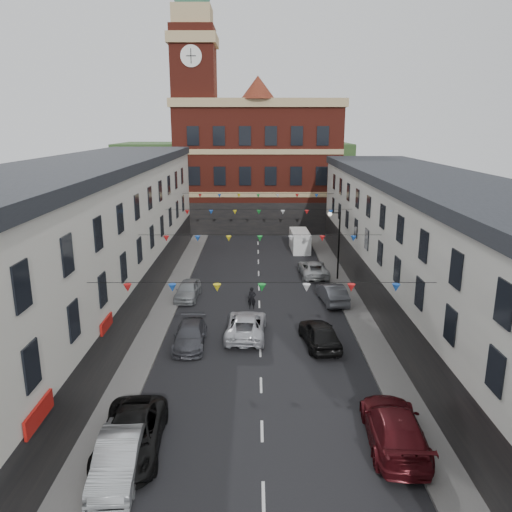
{
  "coord_description": "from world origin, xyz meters",
  "views": [
    {
      "loc": [
        -0.28,
        -27.17,
        12.98
      ],
      "look_at": [
        -0.25,
        6.7,
        4.09
      ],
      "focal_mm": 35.0,
      "sensor_mm": 36.0,
      "label": 1
    }
  ],
  "objects_px": {
    "car_left_c": "(131,435)",
    "car_right_c": "(394,427)",
    "car_right_d": "(320,334)",
    "car_right_e": "(332,293)",
    "car_left_d": "(190,335)",
    "car_right_f": "(313,269)",
    "car_left_b": "(119,457)",
    "moving_car": "(246,325)",
    "car_left_e": "(188,290)",
    "street_lamp": "(336,236)",
    "pedestrian": "(252,298)",
    "white_van": "(300,241)"
  },
  "relations": [
    {
      "from": "car_left_c",
      "to": "car_right_c",
      "type": "relative_size",
      "value": 0.97
    },
    {
      "from": "car_right_d",
      "to": "car_right_e",
      "type": "xyz_separation_m",
      "value": [
        1.9,
        7.68,
        -0.06
      ]
    },
    {
      "from": "car_left_d",
      "to": "car_right_f",
      "type": "height_order",
      "value": "car_right_f"
    },
    {
      "from": "car_left_b",
      "to": "moving_car",
      "type": "distance_m",
      "value": 13.83
    },
    {
      "from": "car_left_e",
      "to": "moving_car",
      "type": "relative_size",
      "value": 0.78
    },
    {
      "from": "street_lamp",
      "to": "car_right_e",
      "type": "relative_size",
      "value": 1.36
    },
    {
      "from": "car_left_d",
      "to": "car_right_c",
      "type": "height_order",
      "value": "car_right_c"
    },
    {
      "from": "car_right_c",
      "to": "car_right_f",
      "type": "xyz_separation_m",
      "value": [
        -0.67,
        24.12,
        -0.12
      ]
    },
    {
      "from": "street_lamp",
      "to": "car_left_e",
      "type": "bearing_deg",
      "value": -158.63
    },
    {
      "from": "car_left_b",
      "to": "car_right_d",
      "type": "bearing_deg",
      "value": 47.94
    },
    {
      "from": "car_left_e",
      "to": "moving_car",
      "type": "bearing_deg",
      "value": -53.21
    },
    {
      "from": "car_left_c",
      "to": "street_lamp",
      "type": "bearing_deg",
      "value": 59.68
    },
    {
      "from": "car_left_e",
      "to": "pedestrian",
      "type": "xyz_separation_m",
      "value": [
        4.95,
        -2.22,
        0.12
      ]
    },
    {
      "from": "car_right_c",
      "to": "car_right_f",
      "type": "distance_m",
      "value": 24.13
    },
    {
      "from": "street_lamp",
      "to": "car_left_d",
      "type": "height_order",
      "value": "street_lamp"
    },
    {
      "from": "car_left_b",
      "to": "white_van",
      "type": "bearing_deg",
      "value": 70.48
    },
    {
      "from": "car_left_b",
      "to": "car_left_c",
      "type": "relative_size",
      "value": 0.84
    },
    {
      "from": "car_right_c",
      "to": "moving_car",
      "type": "height_order",
      "value": "car_right_c"
    },
    {
      "from": "car_right_c",
      "to": "white_van",
      "type": "height_order",
      "value": "white_van"
    },
    {
      "from": "car_right_f",
      "to": "car_left_e",
      "type": "bearing_deg",
      "value": 27.83
    },
    {
      "from": "car_left_d",
      "to": "moving_car",
      "type": "bearing_deg",
      "value": 21.61
    },
    {
      "from": "street_lamp",
      "to": "car_right_d",
      "type": "xyz_separation_m",
      "value": [
        -2.95,
        -13.24,
        -3.11
      ]
    },
    {
      "from": "pedestrian",
      "to": "car_right_d",
      "type": "bearing_deg",
      "value": -53.06
    },
    {
      "from": "street_lamp",
      "to": "car_right_d",
      "type": "bearing_deg",
      "value": -102.56
    },
    {
      "from": "street_lamp",
      "to": "car_right_e",
      "type": "bearing_deg",
      "value": -100.7
    },
    {
      "from": "pedestrian",
      "to": "white_van",
      "type": "bearing_deg",
      "value": 77.71
    },
    {
      "from": "car_left_d",
      "to": "moving_car",
      "type": "relative_size",
      "value": 0.87
    },
    {
      "from": "car_left_d",
      "to": "car_right_e",
      "type": "height_order",
      "value": "car_right_e"
    },
    {
      "from": "car_right_e",
      "to": "car_right_f",
      "type": "xyz_separation_m",
      "value": [
        -0.67,
        6.75,
        -0.03
      ]
    },
    {
      "from": "car_right_e",
      "to": "white_van",
      "type": "distance_m",
      "value": 16.19
    },
    {
      "from": "white_van",
      "to": "pedestrian",
      "type": "relative_size",
      "value": 2.92
    },
    {
      "from": "street_lamp",
      "to": "car_right_f",
      "type": "height_order",
      "value": "street_lamp"
    },
    {
      "from": "car_left_b",
      "to": "car_right_f",
      "type": "bearing_deg",
      "value": 64.49
    },
    {
      "from": "car_right_c",
      "to": "car_right_e",
      "type": "bearing_deg",
      "value": -86.39
    },
    {
      "from": "street_lamp",
      "to": "car_left_e",
      "type": "relative_size",
      "value": 1.46
    },
    {
      "from": "car_left_b",
      "to": "car_left_e",
      "type": "bearing_deg",
      "value": 86.18
    },
    {
      "from": "car_left_c",
      "to": "pedestrian",
      "type": "xyz_separation_m",
      "value": [
        4.83,
        16.45,
        0.06
      ]
    },
    {
      "from": "car_left_d",
      "to": "car_right_f",
      "type": "bearing_deg",
      "value": 56.35
    },
    {
      "from": "moving_car",
      "to": "car_right_d",
      "type": "bearing_deg",
      "value": 164.28
    },
    {
      "from": "street_lamp",
      "to": "car_right_e",
      "type": "xyz_separation_m",
      "value": [
        -1.05,
        -5.56,
        -3.18
      ]
    },
    {
      "from": "moving_car",
      "to": "car_left_b",
      "type": "bearing_deg",
      "value": 73.25
    },
    {
      "from": "car_left_d",
      "to": "car_right_f",
      "type": "xyz_separation_m",
      "value": [
        9.09,
        14.35,
        0.03
      ]
    },
    {
      "from": "car_right_e",
      "to": "moving_car",
      "type": "relative_size",
      "value": 0.84
    },
    {
      "from": "car_left_c",
      "to": "car_right_f",
      "type": "relative_size",
      "value": 1.09
    },
    {
      "from": "pedestrian",
      "to": "car_left_b",
      "type": "bearing_deg",
      "value": -101.91
    },
    {
      "from": "car_left_c",
      "to": "car_left_d",
      "type": "height_order",
      "value": "car_left_c"
    },
    {
      "from": "moving_car",
      "to": "pedestrian",
      "type": "bearing_deg",
      "value": -91.31
    },
    {
      "from": "car_left_b",
      "to": "car_right_e",
      "type": "distance_m",
      "value": 22.15
    },
    {
      "from": "car_right_d",
      "to": "car_right_f",
      "type": "distance_m",
      "value": 14.48
    },
    {
      "from": "car_left_c",
      "to": "car_right_f",
      "type": "xyz_separation_m",
      "value": [
        10.21,
        24.57,
        -0.06
      ]
    }
  ]
}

